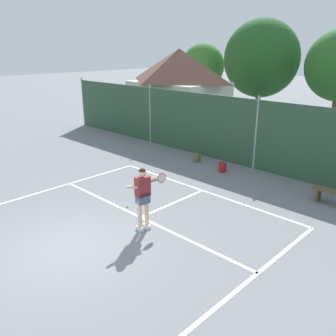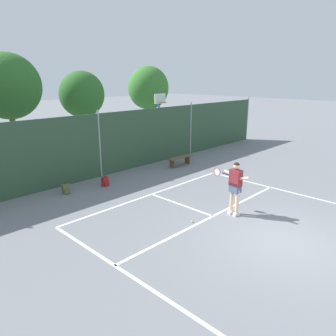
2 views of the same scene
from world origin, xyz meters
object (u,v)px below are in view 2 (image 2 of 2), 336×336
at_px(basketball_hoop, 160,114).
at_px(tennis_player, 235,184).
at_px(tennis_ball, 192,222).
at_px(backpack_olive, 66,189).
at_px(courtside_bench, 180,159).
at_px(backpack_red, 105,182).

xyz_separation_m(basketball_hoop, tennis_player, (-5.25, -8.93, -1.20)).
bearing_deg(basketball_hoop, tennis_ball, -128.91).
relative_size(basketball_hoop, backpack_olive, 7.67).
xyz_separation_m(tennis_ball, courtside_bench, (4.86, 4.90, 0.33)).
height_order(basketball_hoop, tennis_player, basketball_hoop).
xyz_separation_m(tennis_player, backpack_olive, (-2.96, 5.97, -0.92)).
relative_size(backpack_olive, courtside_bench, 0.29).
distance_m(tennis_ball, backpack_red, 5.03).
bearing_deg(tennis_player, tennis_ball, 157.77).
xyz_separation_m(basketball_hoop, tennis_ball, (-6.73, -8.33, -2.28)).
distance_m(basketball_hoop, backpack_olive, 8.99).
xyz_separation_m(basketball_hoop, backpack_olive, (-8.21, -2.96, -2.12)).
relative_size(backpack_olive, backpack_red, 1.00).
relative_size(basketball_hoop, courtside_bench, 2.22).
distance_m(tennis_player, backpack_olive, 6.73).
height_order(tennis_ball, backpack_olive, backpack_olive).
distance_m(tennis_player, courtside_bench, 6.51).
bearing_deg(tennis_ball, tennis_player, -22.23).
height_order(backpack_olive, courtside_bench, courtside_bench).
bearing_deg(tennis_ball, backpack_red, 88.18).
bearing_deg(tennis_player, courtside_bench, 58.41).
distance_m(tennis_player, backpack_red, 5.85).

